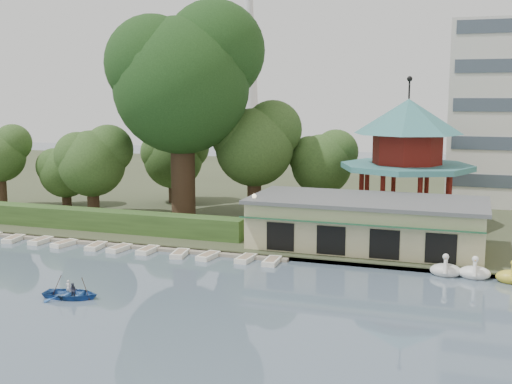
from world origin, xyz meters
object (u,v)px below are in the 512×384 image
at_px(pavilion, 407,149).
at_px(big_tree, 184,74).
at_px(dock, 97,242).
at_px(boathouse, 366,222).
at_px(rowboat_with_passengers, 71,290).

bearing_deg(pavilion, big_tree, -169.69).
xyz_separation_m(dock, boathouse, (22.00, 4.77, 2.25)).
bearing_deg(boathouse, dock, -167.76).
xyz_separation_m(boathouse, big_tree, (-18.82, 6.24, 12.01)).
bearing_deg(pavilion, boathouse, -101.28).
xyz_separation_m(big_tree, rowboat_with_passengers, (3.45, -24.19, -13.87)).
xyz_separation_m(dock, big_tree, (3.18, 11.01, 14.26)).
distance_m(boathouse, big_tree, 23.18).
height_order(dock, pavilion, pavilion).
bearing_deg(boathouse, pavilion, 78.72).
bearing_deg(dock, rowboat_with_passengers, -63.30).
distance_m(dock, boathouse, 22.62).
height_order(pavilion, rowboat_with_passengers, pavilion).
bearing_deg(dock, pavilion, 31.66).
distance_m(dock, big_tree, 18.30).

